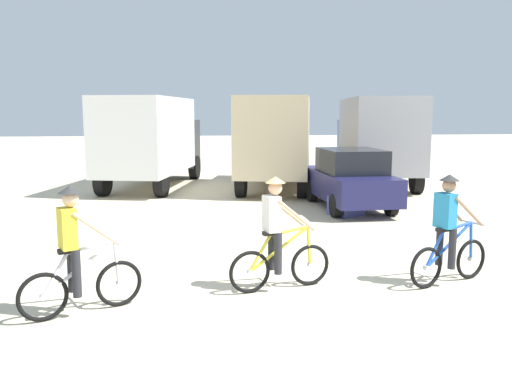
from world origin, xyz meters
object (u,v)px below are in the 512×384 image
box_truck_white_box (151,138)px  sedan_parked (350,179)px  cyclist_orange_shirt (76,256)px  cyclist_near_camera (448,234)px  box_truck_tan_camper (276,138)px  cyclist_cowboy_hat (277,238)px  supply_crate (346,206)px  box_truck_grey_hauler (376,137)px

box_truck_white_box → sedan_parked: 8.13m
cyclist_orange_shirt → cyclist_near_camera: (5.72, 0.69, 0.00)m
box_truck_tan_camper → cyclist_cowboy_hat: 11.61m
box_truck_white_box → cyclist_cowboy_hat: size_ratio=3.90×
cyclist_cowboy_hat → supply_crate: cyclist_cowboy_hat is taller
box_truck_white_box → supply_crate: 8.63m
box_truck_tan_camper → cyclist_orange_shirt: size_ratio=3.89×
cyclist_near_camera → box_truck_grey_hauler: bearing=76.4°
sedan_parked → cyclist_near_camera: size_ratio=2.34×
sedan_parked → cyclist_near_camera: (-0.41, -6.98, -0.04)m
sedan_parked → cyclist_cowboy_hat: cyclist_cowboy_hat is taller
cyclist_cowboy_hat → supply_crate: bearing=64.5°
cyclist_near_camera → supply_crate: 6.03m
cyclist_orange_shirt → box_truck_grey_hauler: bearing=55.7°
cyclist_cowboy_hat → supply_crate: 6.63m
box_truck_white_box → cyclist_cowboy_hat: 12.57m
box_truck_white_box → cyclist_cowboy_hat: box_truck_white_box is taller
box_truck_grey_hauler → cyclist_cowboy_hat: (-5.71, -11.92, -1.03)m
box_truck_tan_camper → cyclist_near_camera: 11.57m
cyclist_cowboy_hat → cyclist_near_camera: 2.81m
cyclist_orange_shirt → cyclist_near_camera: size_ratio=1.00×
box_truck_white_box → box_truck_tan_camper: same height
sedan_parked → supply_crate: size_ratio=5.40×
cyclist_cowboy_hat → box_truck_grey_hauler: bearing=64.4°
box_truck_white_box → cyclist_orange_shirt: box_truck_white_box is taller
box_truck_white_box → cyclist_near_camera: size_ratio=3.90×
box_truck_tan_camper → cyclist_near_camera: box_truck_tan_camper is taller
box_truck_white_box → box_truck_tan_camper: bearing=-9.1°
cyclist_orange_shirt → box_truck_tan_camper: bearing=69.2°
supply_crate → sedan_parked: bearing=69.4°
cyclist_near_camera → supply_crate: (0.03, 6.00, -0.58)m
sedan_parked → cyclist_near_camera: cyclist_near_camera is taller
cyclist_near_camera → supply_crate: bearing=89.7°
sedan_parked → cyclist_cowboy_hat: (-3.21, -6.95, -0.04)m
box_truck_tan_camper → cyclist_near_camera: size_ratio=3.89×
box_truck_white_box → supply_crate: box_truck_white_box is taller
box_truck_white_box → box_truck_tan_camper: 4.70m
sedan_parked → cyclist_orange_shirt: 9.82m
cyclist_cowboy_hat → box_truck_tan_camper: bearing=81.5°
cyclist_near_camera → supply_crate: cyclist_near_camera is taller
box_truck_tan_camper → supply_crate: 5.81m
sedan_parked → cyclist_orange_shirt: cyclist_orange_shirt is taller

